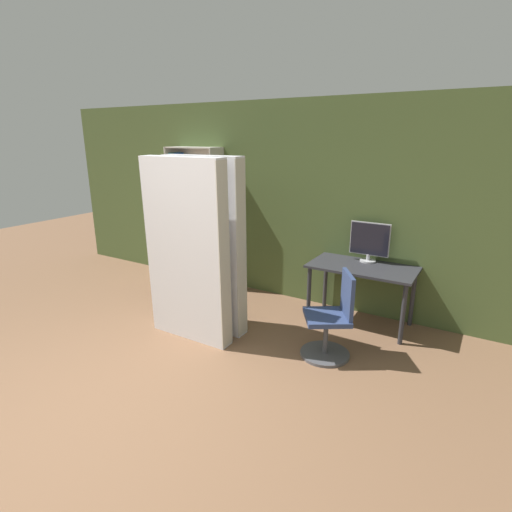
% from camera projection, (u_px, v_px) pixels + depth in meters
% --- Properties ---
extents(ground_plane, '(16.00, 16.00, 0.00)m').
position_uv_depth(ground_plane, '(75.00, 428.00, 3.17)').
color(ground_plane, brown).
extents(wall_back, '(8.00, 0.06, 2.70)m').
position_uv_depth(wall_back, '(278.00, 202.00, 5.55)').
color(wall_back, '#47592D').
rests_on(wall_back, ground).
extents(desk, '(1.24, 0.67, 0.74)m').
position_uv_depth(desk, '(362.00, 274.00, 4.78)').
color(desk, '#2D2D33').
rests_on(desk, ground).
extents(monitor, '(0.48, 0.19, 0.49)m').
position_uv_depth(monitor, '(370.00, 241.00, 4.86)').
color(monitor, '#B7B7BC').
rests_on(monitor, desk).
extents(office_chair, '(0.61, 0.61, 0.92)m').
position_uv_depth(office_chair, '(332.00, 323.00, 4.13)').
color(office_chair, '#4C4C51').
rests_on(office_chair, ground).
extents(bookshelf, '(0.86, 0.33, 2.08)m').
position_uv_depth(bookshelf, '(192.00, 218.00, 6.23)').
color(bookshelf, beige).
rests_on(bookshelf, ground).
extents(mattress_near, '(1.02, 0.22, 2.04)m').
position_uv_depth(mattress_near, '(187.00, 252.00, 4.35)').
color(mattress_near, silver).
rests_on(mattress_near, ground).
extents(mattress_far, '(1.02, 0.21, 2.03)m').
position_uv_depth(mattress_far, '(205.00, 246.00, 4.61)').
color(mattress_far, silver).
rests_on(mattress_far, ground).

